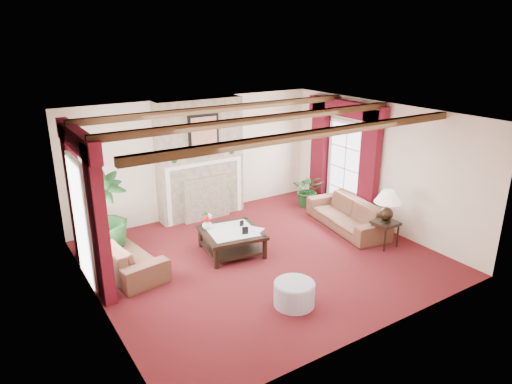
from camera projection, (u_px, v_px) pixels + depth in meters
floor at (263, 258)px, 8.63m from camera, size 6.00×6.00×0.00m
ceiling at (263, 116)px, 7.74m from camera, size 6.00×6.00×0.00m
back_wall at (196, 157)px, 10.37m from camera, size 6.00×0.02×2.70m
left_wall at (92, 227)px, 6.66m from camera, size 0.02×5.50×2.70m
right_wall at (380, 166)px, 9.72m from camera, size 0.02×5.50×2.70m
ceiling_beams at (263, 119)px, 7.76m from camera, size 6.00×3.00×0.12m
fireplace at (198, 99)px, 9.77m from camera, size 2.00×0.52×2.70m
french_door_left at (72, 160)px, 7.21m from camera, size 0.10×1.10×2.16m
french_door_right at (349, 122)px, 10.24m from camera, size 0.10×1.10×2.16m
curtains_left at (76, 133)px, 7.13m from camera, size 0.20×2.40×2.55m
curtains_right at (346, 104)px, 10.04m from camera, size 0.20×2.40×2.55m
sofa_left at (121, 246)px, 8.17m from camera, size 2.28×1.22×0.82m
sofa_right at (347, 210)px, 9.86m from camera, size 2.30×1.26×0.82m
potted_palm at (104, 234)px, 8.51m from camera, size 1.48×1.99×0.95m
small_plant at (308, 193)px, 11.15m from camera, size 1.56×1.56×0.64m
coffee_table at (232, 242)px, 8.78m from camera, size 1.27×1.27×0.45m
side_table at (384, 234)px, 9.04m from camera, size 0.54×0.54×0.53m
ottoman at (294, 294)px, 7.10m from camera, size 0.64×0.64×0.38m
table_lamp at (387, 206)px, 8.84m from camera, size 0.52×0.52×0.66m
flower_vase at (207, 224)px, 8.76m from camera, size 0.28×0.29×0.20m
book at (253, 225)px, 8.60m from camera, size 0.24×0.23×0.30m
photo_frame_a at (245, 231)px, 8.53m from camera, size 0.12×0.06×0.16m
photo_frame_b at (242, 223)px, 8.90m from camera, size 0.09×0.04×0.12m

